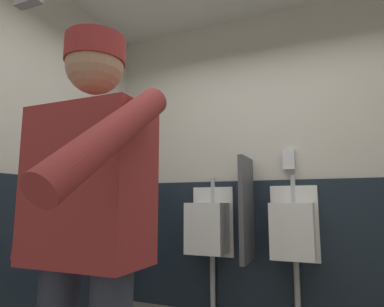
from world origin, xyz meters
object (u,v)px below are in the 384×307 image
object	(u,v)px
urinal_middle	(293,230)
person	(86,221)
urinal_left	(209,227)
soap_dispenser	(289,160)

from	to	relation	value
urinal_middle	person	world-z (taller)	person
urinal_left	soap_dispenser	world-z (taller)	soap_dispenser
urinal_left	urinal_middle	size ratio (longest dim) A/B	1.00
person	soap_dispenser	distance (m)	2.21
urinal_middle	person	xyz separation A→B (m)	(-0.47, -2.00, 0.16)
urinal_left	person	size ratio (longest dim) A/B	0.77
person	soap_dispenser	size ratio (longest dim) A/B	8.95
urinal_middle	person	size ratio (longest dim) A/B	0.77
soap_dispenser	urinal_left	bearing A→B (deg)	-170.63
urinal_middle	soap_dispenser	size ratio (longest dim) A/B	6.89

